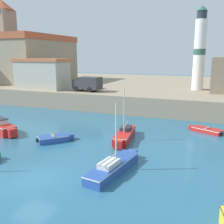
{
  "coord_description": "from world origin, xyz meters",
  "views": [
    {
      "loc": [
        10.84,
        -12.93,
        8.03
      ],
      "look_at": [
        0.55,
        12.87,
        2.0
      ],
      "focal_mm": 42.0,
      "sensor_mm": 36.0,
      "label": 1
    }
  ],
  "objects": [
    {
      "name": "harbor_shed_mid_row",
      "position": [
        -16.0,
        23.26,
        5.07
      ],
      "size": [
        8.59,
        4.54,
        4.94
      ],
      "color": "#BCB29E",
      "rests_on": "quay_seawall"
    },
    {
      "name": "dinghy_blue_3",
      "position": [
        -3.02,
        7.1,
        0.32
      ],
      "size": [
        3.0,
        3.1,
        0.67
      ],
      "color": "#284C9E",
      "rests_on": "ground"
    },
    {
      "name": "dinghy_red_1",
      "position": [
        10.24,
        15.73,
        0.24
      ],
      "size": [
        3.65,
        2.41,
        0.52
      ],
      "color": "red",
      "rests_on": "ground"
    },
    {
      "name": "ground_plane",
      "position": [
        0.0,
        0.0,
        0.0
      ],
      "size": [
        200.0,
        200.0,
        0.0
      ],
      "primitive_type": "plane",
      "color": "#28607F"
    },
    {
      "name": "sailboat_red_2",
      "position": [
        2.95,
        10.14,
        0.5
      ],
      "size": [
        2.04,
        5.76,
        5.0
      ],
      "color": "red",
      "rests_on": "ground"
    },
    {
      "name": "church",
      "position": [
        -24.94,
        32.6,
        7.95
      ],
      "size": [
        12.98,
        17.99,
        16.28
      ],
      "color": "gray",
      "rests_on": "quay_seawall"
    },
    {
      "name": "lighthouse",
      "position": [
        8.0,
        31.28,
        8.81
      ],
      "size": [
        1.82,
        1.82,
        12.86
      ],
      "color": "silver",
      "rests_on": "quay_seawall"
    },
    {
      "name": "truck_on_quay",
      "position": [
        -7.61,
        23.12,
        3.79
      ],
      "size": [
        4.41,
        2.35,
        2.2
      ],
      "color": "#333338",
      "rests_on": "quay_seawall"
    },
    {
      "name": "sailboat_blue_0",
      "position": [
        4.61,
        2.98,
        0.43
      ],
      "size": [
        2.12,
        6.25,
        4.9
      ],
      "color": "#284C9E",
      "rests_on": "ground"
    },
    {
      "name": "quay_seawall",
      "position": [
        0.0,
        40.07,
        1.29
      ],
      "size": [
        120.0,
        40.0,
        2.58
      ],
      "primitive_type": "cube",
      "color": "gray",
      "rests_on": "ground"
    }
  ]
}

